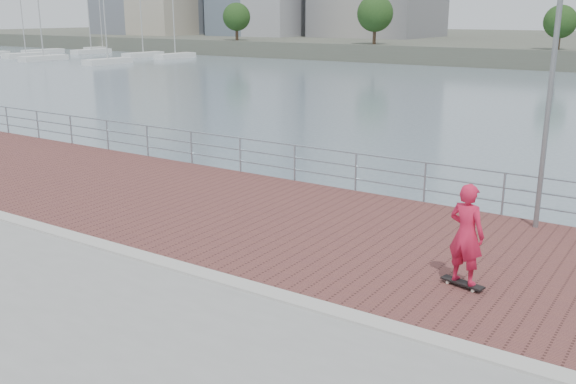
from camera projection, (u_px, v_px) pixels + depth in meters
The scene contains 8 objects.
water at pixel (232, 377), 12.56m from camera, with size 400.00×400.00×0.00m, color slate.
brick_lane at pixel (326, 230), 14.91m from camera, with size 40.00×6.80×0.02m, color brown.
curb at pixel (229, 281), 12.02m from camera, with size 40.00×0.40×0.06m, color #B7B5AD.
guardrail at pixel (390, 172), 17.45m from camera, with size 39.06×0.06×1.13m.
street_lamp at pixel (552, 37), 13.55m from camera, with size 0.45×1.31×6.18m.
skateboard at pixel (462, 283), 11.77m from camera, with size 0.85×0.39×0.09m.
skateboarder at pixel (466, 234), 11.52m from camera, with size 0.69×0.45×1.88m, color red.
marina at pixel (80, 53), 104.51m from camera, with size 30.84×29.98×11.31m.
Camera 1 is at (7.08, -8.64, 4.88)m, focal length 40.00 mm.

